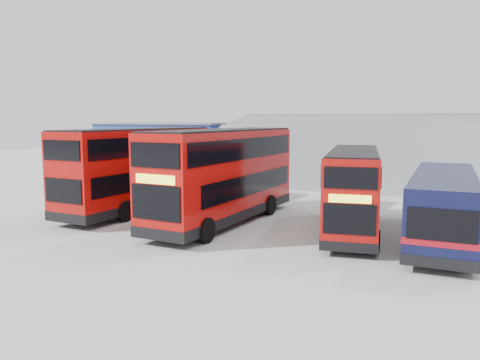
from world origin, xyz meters
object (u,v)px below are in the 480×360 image
(double_decker_right, at_px, (353,192))
(panel_van, at_px, (115,166))
(single_decker_blue, at_px, (443,207))
(double_decker_left, at_px, (139,170))
(maintenance_shed, at_px, (420,154))
(office_block, at_px, (172,149))
(double_decker_centre, at_px, (224,177))

(double_decker_right, xyz_separation_m, panel_van, (-22.82, 11.50, -0.69))
(single_decker_blue, bearing_deg, double_decker_left, -1.08)
(single_decker_blue, xyz_separation_m, panel_van, (-26.82, 11.54, -0.22))
(maintenance_shed, distance_m, panel_van, 26.08)
(office_block, xyz_separation_m, single_decker_blue, (23.58, -15.95, -1.07))
(double_decker_left, bearing_deg, maintenance_shed, -126.93)
(single_decker_blue, bearing_deg, double_decker_centre, 3.56)
(double_decker_right, bearing_deg, maintenance_shed, 74.57)
(office_block, xyz_separation_m, double_decker_centre, (12.98, -16.38, -0.13))
(double_decker_left, bearing_deg, double_decker_centre, 173.89)
(panel_van, bearing_deg, maintenance_shed, 37.12)
(double_decker_right, height_order, panel_van, double_decker_right)
(double_decker_centre, relative_size, panel_van, 2.09)
(maintenance_shed, bearing_deg, double_decker_right, -97.71)
(office_block, relative_size, double_decker_centre, 1.04)
(single_decker_blue, bearing_deg, double_decker_right, 0.58)
(maintenance_shed, xyz_separation_m, panel_van, (-25.25, -6.41, -1.31))
(double_decker_centre, distance_m, double_decker_right, 6.63)
(double_decker_left, height_order, double_decker_right, double_decker_left)
(panel_van, bearing_deg, double_decker_right, -3.87)
(maintenance_shed, relative_size, panel_van, 5.39)
(double_decker_right, xyz_separation_m, single_decker_blue, (4.00, -0.05, -0.47))
(double_decker_left, distance_m, panel_van, 14.92)
(double_decker_left, xyz_separation_m, double_decker_right, (12.67, -0.63, -0.45))
(office_block, relative_size, single_decker_blue, 1.09)
(double_decker_right, bearing_deg, single_decker_blue, -8.38)
(double_decker_right, relative_size, single_decker_blue, 0.85)
(office_block, height_order, maintenance_shed, maintenance_shed)
(office_block, height_order, panel_van, office_block)
(single_decker_blue, height_order, panel_van, single_decker_blue)
(double_decker_centre, bearing_deg, panel_van, 148.35)
(maintenance_shed, xyz_separation_m, double_decker_left, (-15.09, -17.28, -0.17))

